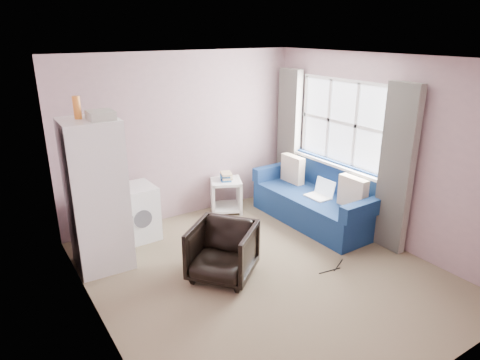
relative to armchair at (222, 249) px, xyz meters
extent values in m
cube|color=#7C6B51|center=(0.45, -0.20, -0.37)|extent=(3.80, 4.20, 0.02)
cube|color=silver|center=(0.45, -0.20, 2.15)|extent=(3.80, 4.20, 0.02)
cube|color=#A9858C|center=(0.45, 1.91, 0.89)|extent=(3.80, 0.02, 2.50)
cube|color=#A9858C|center=(0.45, -2.31, 0.89)|extent=(3.80, 0.02, 2.50)
cube|color=#A9858C|center=(-1.46, -0.20, 0.89)|extent=(0.02, 4.20, 2.50)
cube|color=#A9858C|center=(2.36, -0.20, 0.89)|extent=(0.02, 4.20, 2.50)
cube|color=white|center=(2.34, 0.50, 1.14)|extent=(0.01, 1.60, 1.20)
imported|color=black|center=(0.00, 0.00, 0.00)|extent=(0.96, 0.96, 0.73)
cube|color=white|center=(-1.10, 1.05, 0.56)|extent=(0.65, 0.65, 1.84)
cube|color=#56555E|center=(-0.78, 1.04, 0.32)|extent=(0.03, 0.59, 0.02)
cube|color=#56555E|center=(-0.77, 1.27, 0.85)|extent=(0.02, 0.03, 0.53)
cube|color=white|center=(-0.78, 1.01, 0.92)|extent=(0.02, 0.44, 0.63)
cylinder|color=orange|center=(-1.19, 1.10, 1.60)|extent=(0.09, 0.09, 0.25)
cube|color=beige|center=(-0.98, 0.94, 1.52)|extent=(0.28, 0.32, 0.09)
cube|color=white|center=(-0.50, 1.52, 0.02)|extent=(0.56, 0.56, 0.76)
cube|color=#56555E|center=(-0.50, 1.51, 0.37)|extent=(0.52, 0.50, 0.04)
cylinder|color=#56555E|center=(-0.49, 1.25, 0.02)|extent=(0.25, 0.03, 0.25)
cube|color=white|center=(1.04, 1.66, 0.14)|extent=(0.63, 0.63, 0.04)
cube|color=white|center=(1.04, 1.66, -0.30)|extent=(0.63, 0.63, 0.04)
cube|color=white|center=(0.85, 1.75, -0.10)|extent=(0.24, 0.45, 0.53)
cube|color=white|center=(1.24, 1.57, -0.10)|extent=(0.24, 0.45, 0.53)
cube|color=#245896|center=(1.04, 1.66, 0.17)|extent=(0.24, 0.28, 0.03)
cube|color=beige|center=(1.06, 1.65, 0.21)|extent=(0.23, 0.27, 0.03)
cube|color=#245896|center=(1.04, 1.67, 0.24)|extent=(0.25, 0.28, 0.03)
cube|color=beige|center=(1.05, 1.65, 0.27)|extent=(0.22, 0.27, 0.03)
cube|color=navy|center=(1.99, 0.58, -0.14)|extent=(0.97, 1.98, 0.44)
cube|color=navy|center=(2.36, 0.58, 0.31)|extent=(0.24, 1.97, 0.48)
cube|color=navy|center=(2.01, -0.37, 0.18)|extent=(0.93, 0.17, 0.22)
cube|color=navy|center=(1.97, 1.53, 0.18)|extent=(0.93, 0.17, 0.22)
cube|color=beige|center=(2.06, -0.06, 0.29)|extent=(0.14, 0.44, 0.44)
cube|color=beige|center=(2.04, 1.21, 0.29)|extent=(0.14, 0.44, 0.44)
cube|color=white|center=(1.91, 0.47, 0.09)|extent=(0.26, 0.37, 0.02)
cube|color=silver|center=(2.04, 0.47, 0.21)|extent=(0.07, 0.36, 0.24)
cube|color=white|center=(2.27, 0.50, 0.51)|extent=(0.14, 1.70, 0.04)
cube|color=white|center=(2.32, 0.50, 0.54)|extent=(0.02, 1.68, 0.05)
cube|color=white|center=(2.32, 0.50, 1.14)|extent=(0.02, 1.68, 0.05)
cube|color=white|center=(2.32, 0.50, 1.74)|extent=(0.02, 1.68, 0.05)
cube|color=white|center=(2.32, -0.30, 1.14)|extent=(0.02, 0.05, 1.20)
cube|color=white|center=(2.32, 0.24, 1.14)|extent=(0.02, 0.05, 1.20)
cube|color=white|center=(2.32, 0.77, 1.14)|extent=(0.02, 0.05, 1.20)
cube|color=white|center=(2.32, 1.30, 1.14)|extent=(0.02, 0.05, 1.20)
cube|color=beige|center=(2.23, -0.58, 0.74)|extent=(0.12, 0.46, 2.18)
cube|color=beige|center=(2.23, 1.58, 0.74)|extent=(0.12, 0.46, 2.18)
cylinder|color=black|center=(1.33, -0.58, -0.36)|extent=(0.28, 0.15, 0.01)
cylinder|color=black|center=(1.15, -0.61, -0.36)|extent=(0.31, 0.06, 0.01)
camera|label=1|loc=(-2.23, -3.83, 2.42)|focal=32.00mm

